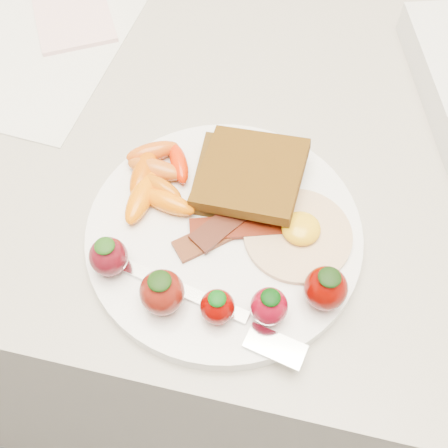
# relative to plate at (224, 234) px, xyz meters

# --- Properties ---
(counter) EXTENTS (2.00, 0.60, 0.90)m
(counter) POSITION_rel_plate_xyz_m (-0.01, 0.14, -0.46)
(counter) COLOR gray
(counter) RESTS_ON ground
(plate) EXTENTS (0.27, 0.27, 0.02)m
(plate) POSITION_rel_plate_xyz_m (0.00, 0.00, 0.00)
(plate) COLOR white
(plate) RESTS_ON counter
(toast_lower) EXTENTS (0.10, 0.10, 0.01)m
(toast_lower) POSITION_rel_plate_xyz_m (0.01, 0.06, 0.02)
(toast_lower) COLOR black
(toast_lower) RESTS_ON plate
(toast_upper) EXTENTS (0.11, 0.10, 0.02)m
(toast_upper) POSITION_rel_plate_xyz_m (0.01, 0.06, 0.03)
(toast_upper) COLOR #422806
(toast_upper) RESTS_ON toast_lower
(fried_egg) EXTENTS (0.13, 0.13, 0.02)m
(fried_egg) POSITION_rel_plate_xyz_m (0.07, 0.01, 0.01)
(fried_egg) COLOR beige
(fried_egg) RESTS_ON plate
(bacon_strips) EXTENTS (0.11, 0.11, 0.01)m
(bacon_strips) POSITION_rel_plate_xyz_m (0.01, 0.00, 0.01)
(bacon_strips) COLOR black
(bacon_strips) RESTS_ON plate
(baby_carrots) EXTENTS (0.09, 0.11, 0.02)m
(baby_carrots) POSITION_rel_plate_xyz_m (-0.08, 0.04, 0.02)
(baby_carrots) COLOR #BC5614
(baby_carrots) RESTS_ON plate
(strawberries) EXTENTS (0.23, 0.08, 0.05)m
(strawberries) POSITION_rel_plate_xyz_m (0.01, -0.07, 0.03)
(strawberries) COLOR #550B14
(strawberries) RESTS_ON plate
(fork) EXTENTS (0.18, 0.07, 0.00)m
(fork) POSITION_rel_plate_xyz_m (0.02, -0.09, 0.01)
(fork) COLOR white
(fork) RESTS_ON plate
(paper_sheet) EXTENTS (0.22, 0.29, 0.00)m
(paper_sheet) POSITION_rel_plate_xyz_m (-0.29, 0.21, -0.01)
(paper_sheet) COLOR silver
(paper_sheet) RESTS_ON counter
(notepad) EXTENTS (0.15, 0.17, 0.01)m
(notepad) POSITION_rel_plate_xyz_m (-0.27, 0.29, -0.00)
(notepad) COLOR beige
(notepad) RESTS_ON paper_sheet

